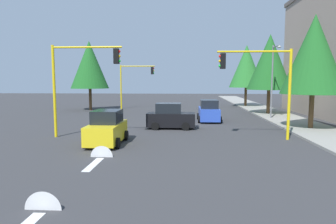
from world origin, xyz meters
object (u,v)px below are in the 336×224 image
traffic_signal_far_right (134,78)px  tree_roadside_mid (270,62)px  traffic_signal_near_left (260,76)px  car_blue (209,111)px  car_black (170,117)px  tree_roadside_near (314,54)px  tree_opposite_side (89,65)px  tree_roadside_far (246,66)px  car_yellow (107,129)px  traffic_signal_near_right (80,73)px  street_lamp_curbside (273,74)px

traffic_signal_far_right → tree_roadside_mid: size_ratio=0.66×
traffic_signal_near_left → car_blue: traffic_signal_near_left is taller
traffic_signal_far_right → car_black: bearing=19.2°
tree_roadside_near → tree_opposite_side: size_ratio=0.99×
tree_roadside_far → car_yellow: bearing=-26.8°
traffic_signal_near_right → traffic_signal_far_right: size_ratio=1.04×
tree_roadside_near → tree_roadside_far: 20.03m
traffic_signal_far_right → street_lamp_curbside: (10.39, 14.90, 0.30)m
street_lamp_curbside → car_blue: bearing=-78.8°
tree_roadside_near → tree_roadside_mid: bearing=-177.1°
car_blue → car_black: bearing=-36.7°
tree_roadside_near → tree_roadside_mid: size_ratio=0.99×
tree_roadside_mid → tree_roadside_far: tree_roadside_far is taller
car_blue → car_yellow: same height
traffic_signal_near_right → traffic_signal_near_left: 11.44m
tree_roadside_mid → traffic_signal_far_right: bearing=-110.9°
traffic_signal_near_right → traffic_signal_near_left: (0.00, 11.44, -0.22)m
tree_roadside_near → car_yellow: (5.89, -14.07, -4.73)m
tree_roadside_near → car_blue: tree_roadside_near is taller
car_blue → tree_roadside_near: bearing=58.9°
car_blue → car_black: 5.51m
traffic_signal_near_right → tree_roadside_far: size_ratio=0.69×
tree_roadside_far → tree_roadside_near: bearing=2.9°
traffic_signal_near_right → car_black: traffic_signal_near_right is taller
traffic_signal_near_right → tree_opposite_side: size_ratio=0.69×
traffic_signal_near_right → tree_opposite_side: 18.81m
tree_opposite_side → car_blue: 17.75m
street_lamp_curbside → tree_roadside_far: 14.46m
traffic_signal_near_left → tree_opposite_side: size_ratio=0.66×
tree_opposite_side → traffic_signal_near_right: bearing=16.3°
street_lamp_curbside → tree_roadside_mid: tree_roadside_mid is taller
street_lamp_curbside → car_blue: size_ratio=1.70×
traffic_signal_near_right → tree_roadside_mid: 21.12m
tree_roadside_mid → car_yellow: bearing=-40.5°
traffic_signal_near_right → car_blue: bearing=133.4°
tree_roadside_near → tree_roadside_mid: 10.01m
traffic_signal_near_right → tree_roadside_mid: tree_roadside_mid is taller
car_black → tree_roadside_near: bearing=90.0°
traffic_signal_near_right → tree_roadside_near: 16.79m
traffic_signal_near_right → car_black: 7.65m
tree_roadside_far → car_black: tree_roadside_far is taller
traffic_signal_far_right → car_black: 17.23m
traffic_signal_far_right → car_black: traffic_signal_far_right is taller
car_yellow → street_lamp_curbside: bearing=132.0°
tree_roadside_near → car_blue: (-4.42, -7.34, -4.73)m
traffic_signal_near_left → traffic_signal_far_right: (-20.00, -11.40, 0.05)m
traffic_signal_near_right → car_black: size_ratio=1.62×
street_lamp_curbside → car_blue: (1.19, -6.04, -3.45)m
tree_roadside_near → car_yellow: 15.97m
traffic_signal_near_right → tree_opposite_side: bearing=-163.7°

